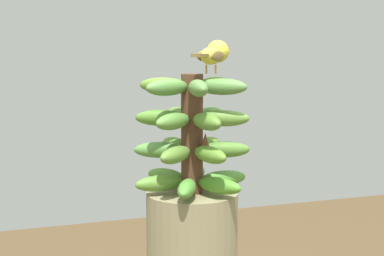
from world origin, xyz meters
The scene contains 2 objects.
banana_bunch centered at (0.00, 0.00, 1.42)m, with size 0.30×0.30×0.30m.
perched_bird centered at (0.06, 0.00, 1.62)m, with size 0.15×0.15×0.08m.
Camera 1 is at (-0.48, -1.40, 1.64)m, focal length 54.98 mm.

